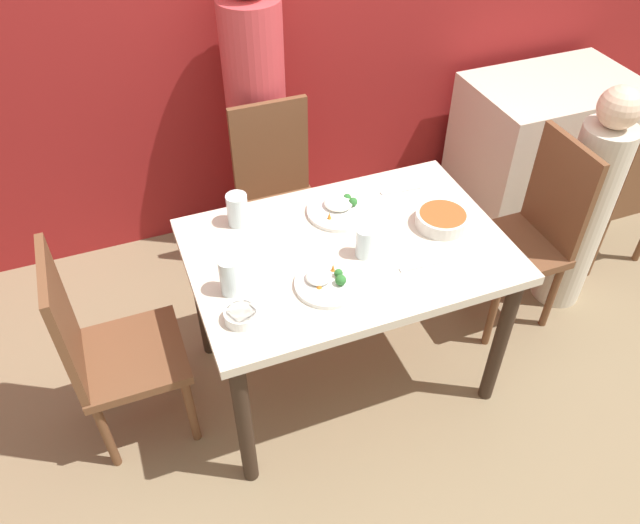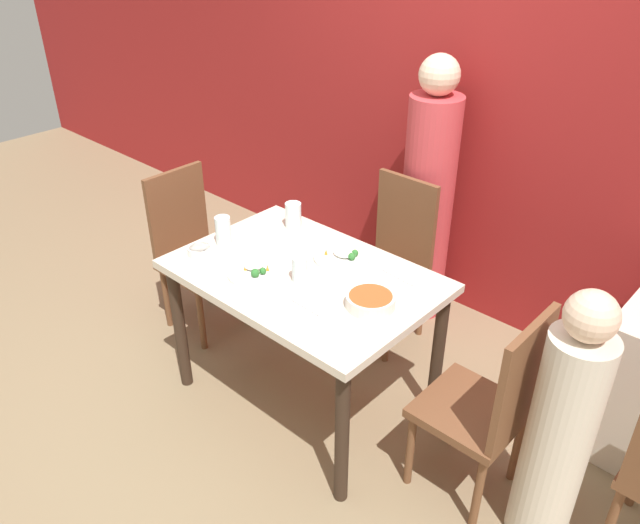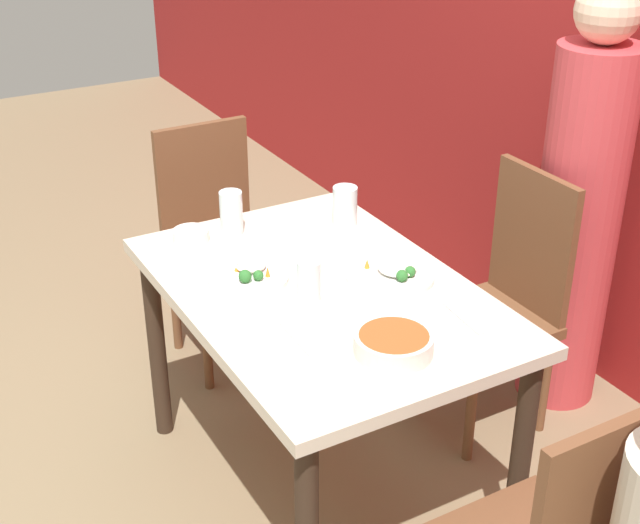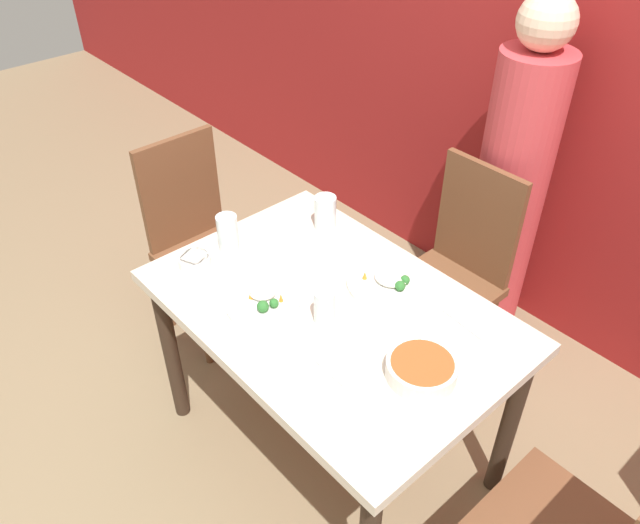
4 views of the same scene
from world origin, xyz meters
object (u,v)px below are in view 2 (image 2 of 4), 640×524
chair_adult_spot (392,258)px  glass_water_tall (300,269)px  bowl_curry (370,301)px  chair_child_spot (489,405)px  person_child (560,432)px  plate_rice_adult (255,272)px  person_adult (427,202)px

chair_adult_spot → glass_water_tall: 0.88m
bowl_curry → chair_child_spot: bearing=9.2°
chair_child_spot → glass_water_tall: bearing=-81.0°
person_child → bowl_curry: bearing=-173.9°
person_child → glass_water_tall: person_child is taller
person_child → chair_adult_spot: bearing=152.1°
chair_child_spot → plate_rice_adult: chair_child_spot is taller
person_adult → glass_water_tall: size_ratio=12.92×
chair_adult_spot → person_adult: size_ratio=0.61×
chair_adult_spot → person_child: bearing=-27.9°
chair_adult_spot → person_child: (1.27, -0.67, 0.05)m
bowl_curry → plate_rice_adult: bearing=-164.0°
person_adult → bowl_curry: size_ratio=7.47×
plate_rice_adult → bowl_curry: bearing=16.0°
person_adult → person_child: size_ratio=1.34×
chair_adult_spot → chair_child_spot: size_ratio=1.00×
person_adult → bowl_curry: bearing=-67.8°
plate_rice_adult → glass_water_tall: size_ratio=2.02×
chair_child_spot → person_child: size_ratio=0.81×
person_adult → plate_rice_adult: 1.24m
chair_child_spot → glass_water_tall: size_ratio=7.83×
person_child → person_adult: bearing=142.2°
glass_water_tall → chair_adult_spot: bearing=95.6°
plate_rice_adult → glass_water_tall: 0.22m
bowl_curry → person_child: bearing=6.1°
bowl_curry → glass_water_tall: bearing=-171.4°
bowl_curry → plate_rice_adult: 0.57m
glass_water_tall → plate_rice_adult: bearing=-151.5°
chair_adult_spot → glass_water_tall: bearing=-84.4°
chair_child_spot → plate_rice_adult: (-1.10, -0.25, 0.28)m
bowl_curry → plate_rice_adult: plate_rice_adult is taller
chair_adult_spot → chair_child_spot: bearing=-34.3°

